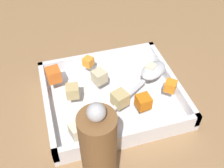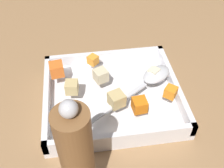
% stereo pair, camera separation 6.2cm
% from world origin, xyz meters
% --- Properties ---
extents(ground_plane, '(4.00, 4.00, 0.00)m').
position_xyz_m(ground_plane, '(0.00, 0.00, 0.00)').
color(ground_plane, '#936D47').
extents(baking_dish, '(0.32, 0.27, 0.05)m').
position_xyz_m(baking_dish, '(0.01, 0.02, 0.01)').
color(baking_dish, silver).
rests_on(baking_dish, ground_plane).
extents(carrot_chunk_far_right, '(0.03, 0.03, 0.02)m').
position_xyz_m(carrot_chunk_far_right, '(-0.02, 0.11, 0.06)').
color(carrot_chunk_far_right, orange).
rests_on(carrot_chunk_far_right, baking_dish).
extents(carrot_chunk_center, '(0.03, 0.03, 0.02)m').
position_xyz_m(carrot_chunk_center, '(0.14, -0.03, 0.06)').
color(carrot_chunk_center, orange).
rests_on(carrot_chunk_center, baking_dish).
extents(carrot_chunk_mid_right, '(0.03, 0.03, 0.03)m').
position_xyz_m(carrot_chunk_mid_right, '(0.06, -0.05, 0.06)').
color(carrot_chunk_mid_right, orange).
rests_on(carrot_chunk_mid_right, baking_dish).
extents(carrot_chunk_heap_side, '(0.04, 0.04, 0.03)m').
position_xyz_m(carrot_chunk_heap_side, '(-0.11, 0.08, 0.06)').
color(carrot_chunk_heap_side, orange).
rests_on(carrot_chunk_heap_side, baking_dish).
extents(potato_chunk_corner_sw, '(0.04, 0.04, 0.03)m').
position_xyz_m(potato_chunk_corner_sw, '(0.01, -0.03, 0.06)').
color(potato_chunk_corner_sw, tan).
rests_on(potato_chunk_corner_sw, baking_dish).
extents(potato_chunk_near_spoon, '(0.03, 0.03, 0.03)m').
position_xyz_m(potato_chunk_near_spoon, '(-0.08, 0.02, 0.06)').
color(potato_chunk_near_spoon, tan).
rests_on(potato_chunk_near_spoon, baking_dish).
extents(potato_chunk_near_right, '(0.03, 0.03, 0.03)m').
position_xyz_m(potato_chunk_near_right, '(-0.09, -0.09, 0.06)').
color(potato_chunk_near_right, beige).
rests_on(potato_chunk_near_right, baking_dish).
extents(potato_chunk_corner_se, '(0.04, 0.04, 0.03)m').
position_xyz_m(potato_chunk_corner_se, '(-0.01, 0.05, 0.06)').
color(potato_chunk_corner_se, beige).
rests_on(potato_chunk_corner_se, baking_dish).
extents(potato_chunk_mid_left, '(0.03, 0.03, 0.02)m').
position_xyz_m(potato_chunk_mid_left, '(0.12, 0.04, 0.06)').
color(potato_chunk_mid_left, beige).
rests_on(potato_chunk_mid_left, baking_dish).
extents(serving_spoon, '(0.23, 0.17, 0.02)m').
position_xyz_m(serving_spoon, '(0.11, 0.03, 0.06)').
color(serving_spoon, silver).
rests_on(serving_spoon, baking_dish).
extents(pepper_mill, '(0.05, 0.05, 0.26)m').
position_xyz_m(pepper_mill, '(-0.07, -0.20, 0.12)').
color(pepper_mill, brown).
rests_on(pepper_mill, ground_plane).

